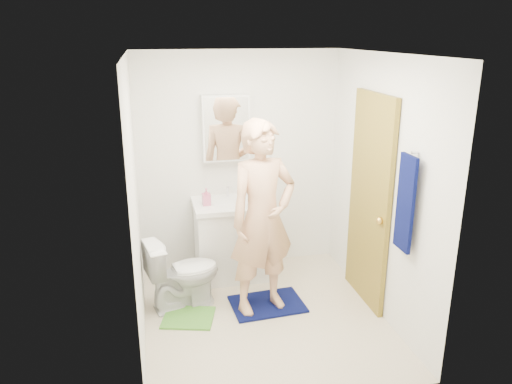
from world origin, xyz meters
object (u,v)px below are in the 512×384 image
vanity_cabinet (231,241)px  towel (405,203)px  man (263,219)px  toilet (183,273)px  medicine_cabinet (226,128)px  soap_dispenser (206,197)px  toothbrush_cup (256,194)px

vanity_cabinet → towel: (1.18, -1.48, 0.85)m
vanity_cabinet → man: size_ratio=0.44×
towel → toilet: bearing=151.6°
medicine_cabinet → soap_dispenser: size_ratio=3.84×
towel → soap_dispenser: (-1.44, 1.45, -0.31)m
vanity_cabinet → toothbrush_cup: 0.58m
man → towel: bearing=-51.6°
toothbrush_cup → vanity_cabinet: bearing=-165.3°
toilet → toothbrush_cup: toothbrush_cup is taller
toilet → man: bearing=-119.9°
toilet → soap_dispenser: soap_dispenser is taller
soap_dispenser → toothbrush_cup: bearing=11.6°
vanity_cabinet → towel: size_ratio=1.00×
toilet → man: size_ratio=0.39×
toothbrush_cup → man: size_ratio=0.07×
medicine_cabinet → man: medicine_cabinet is taller
toothbrush_cup → medicine_cabinet: bearing=153.7°
toilet → vanity_cabinet: bearing=-58.9°
toilet → soap_dispenser: size_ratio=3.88×
towel → man: man is taller
toothbrush_cup → man: (-0.13, -0.85, 0.04)m
soap_dispenser → toothbrush_cup: soap_dispenser is taller
medicine_cabinet → towel: medicine_cabinet is taller
towel → toilet: size_ratio=1.13×
toothbrush_cup → towel: bearing=-60.5°
vanity_cabinet → toilet: (-0.57, -0.54, -0.05)m
towel → soap_dispenser: bearing=134.8°
medicine_cabinet → vanity_cabinet: bearing=-90.0°
soap_dispenser → toothbrush_cup: 0.57m
towel → toothbrush_cup: (-0.88, 1.56, -0.35)m
vanity_cabinet → medicine_cabinet: size_ratio=1.14×
vanity_cabinet → toilet: 0.78m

